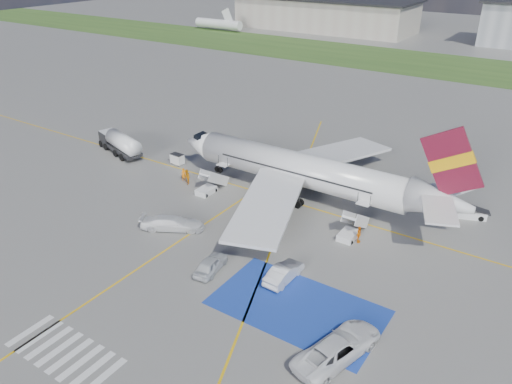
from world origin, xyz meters
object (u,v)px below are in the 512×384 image
Objects in this scene: gpu_cart at (177,160)px; van_white_b at (172,221)px; fuel_tanker at (120,145)px; car_silver_b at (284,273)px; belt_loader at (463,213)px; airliner at (311,172)px; van_white_a at (338,345)px; car_silver_a at (211,264)px.

gpu_cart is 17.35m from van_white_b.
gpu_cart is at bearing 26.05° from fuel_tanker.
car_silver_b is (25.44, -14.39, 0.10)m from gpu_cart.
car_silver_b is (-10.53, -20.98, 0.38)m from belt_loader.
airliner is 25.30m from van_white_a.
airliner is 16.89m from van_white_b.
belt_loader reaches higher than gpu_cart.
van_white_a reaches higher than gpu_cart.
fuel_tanker is 37.12m from car_silver_b.
fuel_tanker is 5.07× the size of gpu_cart.
van_white_b is (-24.82, -19.89, 0.60)m from belt_loader.
airliner is 19.60× the size of gpu_cart.
car_silver_a is at bearing 2.31° from van_white_a.
gpu_cart is at bearing -177.13° from airliner.
van_white_a reaches higher than van_white_b.
car_silver_b is 9.90m from van_white_a.
van_white_b is at bearing -13.00° from fuel_tanker.
belt_loader is at bearing 19.13° from airliner.
belt_loader is (35.97, 6.59, -0.29)m from gpu_cart.
van_white_b reaches higher than car_silver_a.
airliner is at bearing 21.78° from fuel_tanker.
gpu_cart is 0.44× the size of car_silver_a.
car_silver_b is at bearing -69.93° from airliner.
van_white_b is (11.14, -13.30, 0.31)m from gpu_cart.
car_silver_a is (-0.67, -17.94, -2.66)m from airliner.
belt_loader is 1.14× the size of car_silver_b.
fuel_tanker is at bearing 170.07° from belt_loader.
car_silver_b is at bearing -167.79° from car_silver_a.
van_white_a reaches higher than car_silver_a.
gpu_cart is 0.35× the size of belt_loader.
van_white_a is at bearing -115.44° from belt_loader.
car_silver_b is (6.29, 2.56, 0.03)m from car_silver_a.
airliner reaches higher than car_silver_b.
van_white_a is (8.01, -5.80, 0.35)m from car_silver_b.
fuel_tanker is at bearing -38.35° from car_silver_a.
fuel_tanker is 2.05× the size of car_silver_b.
van_white_a is (13.63, -21.19, -2.28)m from airliner.
van_white_b is at bearing -2.65° from car_silver_b.
airliner reaches higher than van_white_b.
airliner is 20.03m from gpu_cart.
car_silver_b is 14.34m from van_white_b.
car_silver_b is 0.93× the size of van_white_b.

